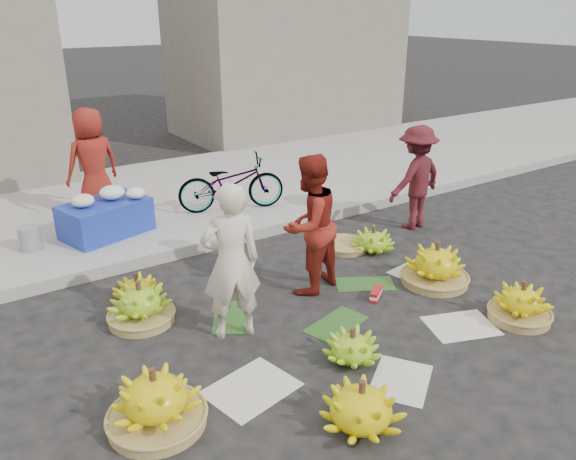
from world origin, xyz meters
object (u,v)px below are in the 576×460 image
banana_bunch_0 (155,400)px  vendor_cream (231,262)px  flower_table (106,216)px  bicycle (231,183)px  banana_bunch_4 (436,265)px

banana_bunch_0 → vendor_cream: (1.08, 0.79, 0.54)m
flower_table → vendor_cream: bearing=-99.8°
banana_bunch_0 → vendor_cream: vendor_cream is taller
banana_bunch_0 → bicycle: 4.44m
vendor_cream → flower_table: 2.92m
banana_bunch_4 → vendor_cream: vendor_cream is taller
banana_bunch_4 → flower_table: flower_table is taller
banana_bunch_4 → flower_table: size_ratio=0.65×
banana_bunch_0 → flower_table: bearing=78.2°
flower_table → banana_bunch_4: bearing=-65.7°
bicycle → banana_bunch_0: bearing=162.0°
banana_bunch_4 → bicycle: (-0.90, 3.14, 0.31)m
flower_table → bicycle: bearing=-17.9°
banana_bunch_0 → banana_bunch_4: 3.51m
vendor_cream → bicycle: vendor_cream is taller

